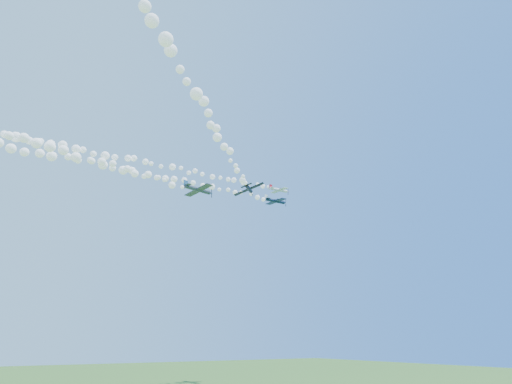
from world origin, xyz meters
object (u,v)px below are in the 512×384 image
plane_white (279,190)px  plane_black (249,189)px  plane_navy (276,201)px  plane_grey (198,190)px

plane_white → plane_black: size_ratio=1.25×
plane_white → plane_navy: plane_white is taller
plane_white → plane_navy: bearing=168.5°
plane_navy → plane_white: bearing=-13.3°
plane_navy → plane_black: bearing=-136.6°
plane_white → plane_black: plane_white is taller
plane_black → plane_grey: bearing=92.6°
plane_white → plane_grey: plane_white is taller
plane_grey → plane_black: plane_grey is taller
plane_navy → plane_grey: bearing=-155.0°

